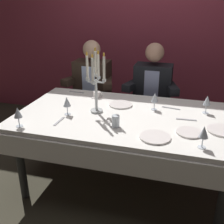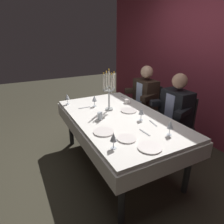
{
  "view_description": "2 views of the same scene",
  "coord_description": "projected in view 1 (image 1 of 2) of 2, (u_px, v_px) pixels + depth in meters",
  "views": [
    {
      "loc": [
        0.48,
        -2.15,
        1.69
      ],
      "look_at": [
        -0.11,
        -0.05,
        0.77
      ],
      "focal_mm": 43.54,
      "sensor_mm": 36.0,
      "label": 1
    },
    {
      "loc": [
        2.03,
        -1.16,
        1.75
      ],
      "look_at": [
        -0.11,
        -0.04,
        0.77
      ],
      "focal_mm": 31.44,
      "sensor_mm": 36.0,
      "label": 2
    }
  ],
  "objects": [
    {
      "name": "ground_plane",
      "position": [
        124.0,
        183.0,
        2.68
      ],
      "size": [
        12.0,
        12.0,
        0.0
      ],
      "primitive_type": "plane",
      "color": "#383528"
    },
    {
      "name": "back_wall",
      "position": [
        154.0,
        26.0,
        3.63
      ],
      "size": [
        6.0,
        0.12,
        2.7
      ],
      "primitive_type": "cube",
      "color": "maroon",
      "rests_on": "ground_plane"
    },
    {
      "name": "dining_table",
      "position": [
        125.0,
        127.0,
        2.44
      ],
      "size": [
        1.94,
        1.14,
        0.74
      ],
      "color": "white",
      "rests_on": "ground_plane"
    },
    {
      "name": "candelabra",
      "position": [
        96.0,
        83.0,
        2.35
      ],
      "size": [
        0.19,
        0.19,
        0.58
      ],
      "color": "silver",
      "rests_on": "dining_table"
    },
    {
      "name": "dinner_plate_0",
      "position": [
        222.0,
        130.0,
        2.09
      ],
      "size": [
        0.23,
        0.23,
        0.01
      ],
      "primitive_type": "cylinder",
      "color": "white",
      "rests_on": "dining_table"
    },
    {
      "name": "dinner_plate_1",
      "position": [
        121.0,
        105.0,
        2.6
      ],
      "size": [
        0.22,
        0.22,
        0.01
      ],
      "primitive_type": "cylinder",
      "color": "white",
      "rests_on": "dining_table"
    },
    {
      "name": "dinner_plate_2",
      "position": [
        189.0,
        132.0,
        2.06
      ],
      "size": [
        0.2,
        0.2,
        0.01
      ],
      "primitive_type": "cylinder",
      "color": "white",
      "rests_on": "dining_table"
    },
    {
      "name": "dinner_plate_3",
      "position": [
        155.0,
        137.0,
        1.99
      ],
      "size": [
        0.23,
        0.23,
        0.01
      ],
      "primitive_type": "cylinder",
      "color": "white",
      "rests_on": "dining_table"
    },
    {
      "name": "wine_glass_0",
      "position": [
        207.0,
        101.0,
        2.38
      ],
      "size": [
        0.07,
        0.07,
        0.16
      ],
      "color": "silver",
      "rests_on": "dining_table"
    },
    {
      "name": "wine_glass_1",
      "position": [
        67.0,
        102.0,
        2.35
      ],
      "size": [
        0.07,
        0.07,
        0.16
      ],
      "color": "silver",
      "rests_on": "dining_table"
    },
    {
      "name": "wine_glass_2",
      "position": [
        155.0,
        98.0,
        2.46
      ],
      "size": [
        0.07,
        0.07,
        0.16
      ],
      "color": "silver",
      "rests_on": "dining_table"
    },
    {
      "name": "wine_glass_3",
      "position": [
        204.0,
        132.0,
        1.82
      ],
      "size": [
        0.07,
        0.07,
        0.16
      ],
      "color": "silver",
      "rests_on": "dining_table"
    },
    {
      "name": "wine_glass_4",
      "position": [
        18.0,
        113.0,
        2.13
      ],
      "size": [
        0.07,
        0.07,
        0.16
      ],
      "color": "silver",
      "rests_on": "dining_table"
    },
    {
      "name": "water_tumbler_0",
      "position": [
        116.0,
        121.0,
        2.15
      ],
      "size": [
        0.06,
        0.06,
        0.1
      ],
      "primitive_type": "cylinder",
      "color": "silver",
      "rests_on": "dining_table"
    },
    {
      "name": "coffee_cup_0",
      "position": [
        97.0,
        95.0,
        2.8
      ],
      "size": [
        0.13,
        0.12,
        0.06
      ],
      "color": "white",
      "rests_on": "dining_table"
    },
    {
      "name": "fork_0",
      "position": [
        186.0,
        120.0,
        2.29
      ],
      "size": [
        0.17,
        0.03,
        0.01
      ],
      "primitive_type": "cube",
      "rotation": [
        0.0,
        0.0,
        0.05
      ],
      "color": "#B7B7BC",
      "rests_on": "dining_table"
    },
    {
      "name": "fork_1",
      "position": [
        77.0,
        92.0,
        2.96
      ],
      "size": [
        0.17,
        0.03,
        0.01
      ],
      "primitive_type": "cube",
      "rotation": [
        0.0,
        0.0,
        -0.07
      ],
      "color": "#B7B7BC",
      "rests_on": "dining_table"
    },
    {
      "name": "fork_2",
      "position": [
        171.0,
        108.0,
        2.53
      ],
      "size": [
        0.17,
        0.05,
        0.01
      ],
      "primitive_type": "cube",
      "rotation": [
        0.0,
        0.0,
        -0.18
      ],
      "color": "#B7B7BC",
      "rests_on": "dining_table"
    },
    {
      "name": "spoon_3",
      "position": [
        59.0,
        121.0,
        2.26
      ],
      "size": [
        0.02,
        0.17,
        0.01
      ],
      "primitive_type": "cube",
      "rotation": [
        0.0,
        0.0,
        1.54
      ],
      "color": "#B7B7BC",
      "rests_on": "dining_table"
    },
    {
      "name": "seated_diner_0",
      "position": [
        93.0,
        82.0,
        3.34
      ],
      "size": [
        0.63,
        0.48,
        1.24
      ],
      "color": "#262727",
      "rests_on": "ground_plane"
    },
    {
      "name": "seated_diner_1",
      "position": [
        153.0,
        87.0,
        3.15
      ],
      "size": [
        0.63,
        0.48,
        1.24
      ],
      "color": "#262727",
      "rests_on": "ground_plane"
    }
  ]
}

